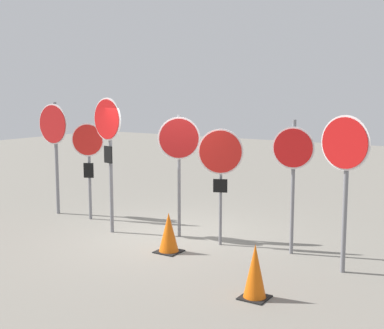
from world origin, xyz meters
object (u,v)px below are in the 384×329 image
at_px(stop_sign_5, 293,160).
at_px(stop_sign_1, 88,151).
at_px(stop_sign_6, 345,159).
at_px(traffic_cone_0, 255,272).
at_px(stop_sign_0, 54,134).
at_px(traffic_cone_1, 169,233).
at_px(stop_sign_3, 179,147).
at_px(stop_sign_2, 108,135).
at_px(stop_sign_4, 220,160).

bearing_deg(stop_sign_5, stop_sign_1, 167.95).
height_order(stop_sign_1, stop_sign_6, stop_sign_6).
bearing_deg(stop_sign_6, traffic_cone_0, -96.72).
xyz_separation_m(stop_sign_1, traffic_cone_0, (5.08, -2.11, -1.15)).
distance_m(stop_sign_0, stop_sign_1, 1.08).
height_order(traffic_cone_0, traffic_cone_1, traffic_cone_0).
bearing_deg(traffic_cone_1, stop_sign_3, 113.64).
xyz_separation_m(stop_sign_5, stop_sign_6, (1.03, -0.47, 0.13)).
height_order(stop_sign_0, traffic_cone_1, stop_sign_0).
xyz_separation_m(stop_sign_6, traffic_cone_0, (-0.67, -1.67, -1.41)).
bearing_deg(stop_sign_5, stop_sign_3, 170.80).
distance_m(stop_sign_0, stop_sign_5, 5.76).
relative_size(stop_sign_1, stop_sign_3, 0.90).
bearing_deg(traffic_cone_0, stop_sign_1, 157.46).
bearing_deg(stop_sign_2, stop_sign_1, 164.17).
relative_size(stop_sign_3, traffic_cone_0, 3.08).
distance_m(stop_sign_6, traffic_cone_0, 2.29).
xyz_separation_m(stop_sign_3, stop_sign_4, (0.96, -0.08, -0.17)).
xyz_separation_m(stop_sign_4, traffic_cone_0, (1.66, -1.94, -1.21)).
bearing_deg(stop_sign_2, stop_sign_4, 22.22).
distance_m(stop_sign_2, stop_sign_5, 3.67).
xyz_separation_m(stop_sign_3, stop_sign_6, (3.29, -0.34, 0.03)).
bearing_deg(stop_sign_4, stop_sign_0, 154.41).
bearing_deg(stop_sign_0, traffic_cone_1, -12.36).
bearing_deg(stop_sign_3, stop_sign_6, -39.49).
bearing_deg(stop_sign_0, stop_sign_1, 2.79).
relative_size(stop_sign_2, traffic_cone_1, 3.77).
distance_m(stop_sign_3, stop_sign_5, 2.27).
bearing_deg(traffic_cone_0, traffic_cone_1, 153.82).
distance_m(stop_sign_3, stop_sign_4, 0.98).
distance_m(stop_sign_2, traffic_cone_1, 2.42).
bearing_deg(stop_sign_6, stop_sign_5, 170.55).
bearing_deg(stop_sign_6, stop_sign_0, -168.40).
xyz_separation_m(stop_sign_2, traffic_cone_1, (1.75, -0.43, -1.61)).
xyz_separation_m(stop_sign_6, traffic_cone_1, (-2.89, -0.58, -1.44)).
bearing_deg(stop_sign_1, traffic_cone_0, -47.90).
bearing_deg(stop_sign_2, traffic_cone_1, -1.87).
bearing_deg(stop_sign_4, traffic_cone_1, -146.69).
height_order(stop_sign_3, traffic_cone_0, stop_sign_3).
distance_m(stop_sign_3, traffic_cone_0, 3.58).
bearing_deg(stop_sign_3, stop_sign_4, -38.08).
distance_m(stop_sign_1, traffic_cone_0, 5.62).
bearing_deg(stop_sign_1, stop_sign_2, -53.17).
bearing_deg(stop_sign_1, stop_sign_4, -28.21).
height_order(stop_sign_2, traffic_cone_1, stop_sign_2).
relative_size(stop_sign_1, traffic_cone_0, 2.78).
distance_m(stop_sign_2, traffic_cone_0, 4.53).
height_order(stop_sign_5, traffic_cone_1, stop_sign_5).
relative_size(stop_sign_4, traffic_cone_0, 2.80).
distance_m(stop_sign_6, traffic_cone_1, 3.28).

